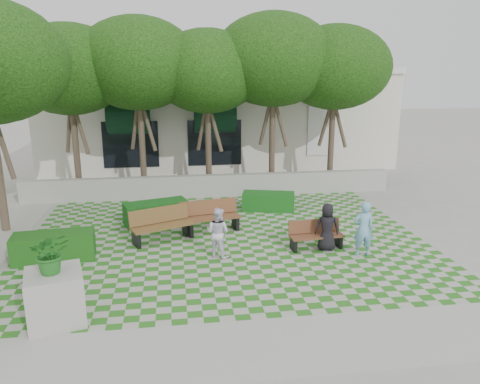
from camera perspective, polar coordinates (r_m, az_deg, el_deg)
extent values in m
plane|color=gray|center=(13.47, -1.21, -7.48)|extent=(90.00, 90.00, 0.00)
plane|color=#2B721E|center=(14.39, -1.70, -5.96)|extent=(12.00, 12.00, 0.00)
cube|color=#9E9B93|center=(9.34, 2.51, -18.38)|extent=(16.00, 2.00, 0.01)
cube|color=#9E9B93|center=(19.20, -3.48, 0.77)|extent=(15.00, 0.36, 0.90)
cube|color=brown|center=(13.84, 9.31, -5.31)|extent=(1.61, 0.61, 0.05)
cube|color=brown|center=(13.96, 9.00, -4.09)|extent=(1.57, 0.25, 0.39)
cube|color=black|center=(13.67, 6.55, -6.37)|extent=(0.12, 0.44, 0.38)
cube|color=black|center=(14.18, 11.90, -5.80)|extent=(0.12, 0.44, 0.38)
cube|color=brown|center=(15.06, -3.60, -3.13)|extent=(1.96, 0.91, 0.06)
cube|color=brown|center=(15.23, -3.89, -1.82)|extent=(1.88, 0.47, 0.47)
cube|color=black|center=(14.96, -6.70, -4.31)|extent=(0.20, 0.53, 0.46)
cube|color=black|center=(15.36, -0.56, -3.68)|extent=(0.20, 0.53, 0.46)
cube|color=brown|center=(14.41, -9.40, -4.13)|extent=(1.99, 1.29, 0.06)
cube|color=brown|center=(14.56, -9.86, -2.76)|extent=(1.81, 0.88, 0.48)
cube|color=black|center=(14.22, -12.53, -5.60)|extent=(0.31, 0.53, 0.47)
cube|color=black|center=(14.81, -6.32, -4.49)|extent=(0.31, 0.53, 0.47)
cube|color=#154F19|center=(17.37, 3.48, -1.15)|extent=(2.03, 1.21, 0.67)
cube|color=#124516|center=(16.16, -10.17, -2.47)|extent=(2.27, 1.44, 0.74)
cube|color=#164A13|center=(13.90, -21.74, -6.20)|extent=(2.22, 1.07, 0.75)
cube|color=#9E9B93|center=(10.58, -21.57, -11.83)|extent=(1.34, 1.34, 1.10)
imported|color=#226A21|center=(10.20, -22.10, -6.87)|extent=(0.91, 0.84, 0.86)
imported|color=#77AFD9|center=(13.50, 14.81, -4.37)|extent=(0.59, 0.40, 1.57)
imported|color=black|center=(13.71, 10.57, -4.22)|extent=(0.75, 0.57, 1.39)
imported|color=white|center=(13.01, -2.72, -4.96)|extent=(0.88, 0.84, 1.42)
cylinder|color=#47382B|center=(20.63, -19.34, 4.83)|extent=(0.26, 0.26, 3.64)
ellipsoid|color=#1E4C11|center=(20.36, -20.14, 13.86)|extent=(4.80, 4.80, 3.60)
cylinder|color=#47382B|center=(20.26, -11.83, 5.43)|extent=(0.26, 0.26, 3.81)
ellipsoid|color=#1E4C11|center=(20.01, -12.36, 15.08)|extent=(5.00, 5.00, 3.75)
cylinder|color=#47382B|center=(20.29, -3.87, 5.41)|extent=(0.26, 0.26, 3.58)
ellipsoid|color=#1E4C11|center=(20.02, -4.03, 14.48)|extent=(4.60, 4.60, 3.45)
cylinder|color=#47382B|center=(20.66, 3.93, 6.05)|extent=(0.26, 0.26, 3.92)
ellipsoid|color=#1E4C11|center=(20.42, 4.11, 15.80)|extent=(5.20, 5.20, 3.90)
cylinder|color=#47382B|center=(21.40, 11.05, 5.81)|extent=(0.26, 0.26, 3.70)
ellipsoid|color=#1E4C11|center=(21.15, 11.50, 14.67)|extent=(4.80, 4.80, 3.60)
cube|color=silver|center=(26.81, -2.84, 9.25)|extent=(18.00, 8.00, 5.00)
cube|color=white|center=(22.70, -1.94, 14.57)|extent=(18.00, 0.30, 0.30)
cube|color=black|center=(23.94, 10.22, 7.64)|extent=(1.40, 0.10, 2.40)
cylinder|color=#0D311B|center=(22.73, -13.38, 9.13)|extent=(3.00, 1.80, 1.80)
cube|color=black|center=(22.90, -13.17, 5.65)|extent=(2.60, 0.08, 2.20)
cylinder|color=#0D311B|center=(22.73, -3.16, 9.51)|extent=(3.00, 1.80, 1.80)
cube|color=black|center=(22.90, -3.11, 6.02)|extent=(2.60, 0.08, 2.20)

